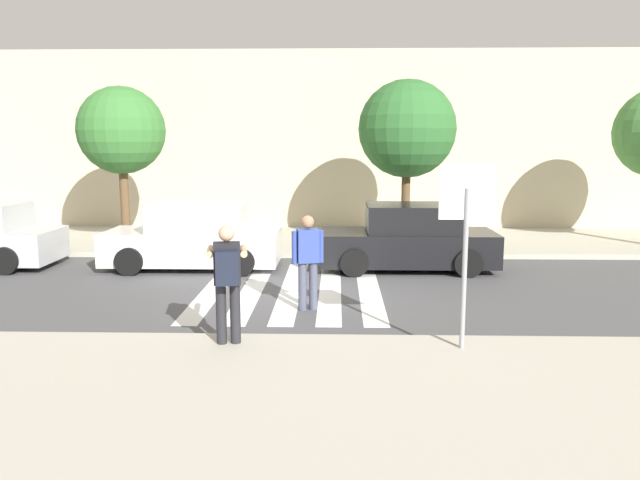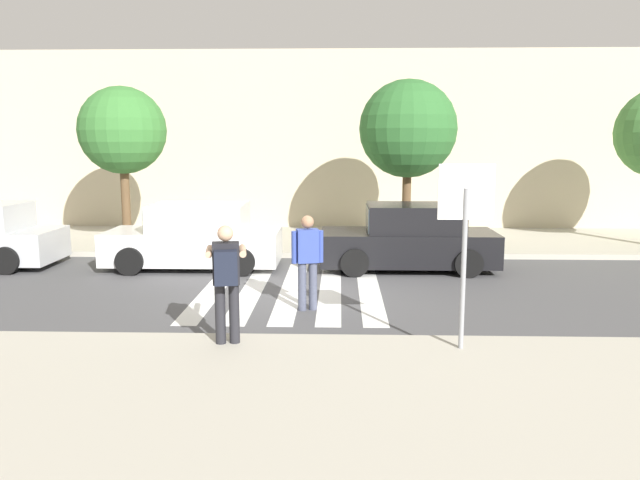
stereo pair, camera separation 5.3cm
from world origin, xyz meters
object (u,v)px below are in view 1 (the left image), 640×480
(stop_sign, at_px, (466,215))
(parked_car_white, at_px, (195,238))
(parked_car_black, at_px, (409,239))
(photographer_with_backpack, at_px, (227,274))
(street_tree_west, at_px, (121,131))
(street_tree_center, at_px, (407,129))
(pedestrian_crossing, at_px, (308,257))

(stop_sign, distance_m, parked_car_white, 8.07)
(stop_sign, xyz_separation_m, parked_car_black, (-0.06, 6.06, -1.30))
(photographer_with_backpack, relative_size, parked_car_white, 0.42)
(parked_car_black, bearing_deg, street_tree_west, 162.58)
(photographer_with_backpack, xyz_separation_m, parked_car_white, (-1.84, 5.97, -0.44))
(street_tree_west, bearing_deg, photographer_with_backpack, -62.76)
(stop_sign, bearing_deg, photographer_with_backpack, 178.50)
(photographer_with_backpack, height_order, street_tree_center, street_tree_center)
(pedestrian_crossing, xyz_separation_m, parked_car_black, (2.23, 3.64, -0.25))
(street_tree_center, bearing_deg, parked_car_white, -154.38)
(stop_sign, relative_size, street_tree_center, 0.57)
(stop_sign, xyz_separation_m, parked_car_white, (-5.17, 6.06, -1.30))
(pedestrian_crossing, distance_m, parked_car_black, 4.27)
(street_tree_west, distance_m, street_tree_center, 7.74)
(photographer_with_backpack, relative_size, parked_car_black, 0.42)
(photographer_with_backpack, bearing_deg, parked_car_white, 107.10)
(pedestrian_crossing, xyz_separation_m, parked_car_white, (-2.87, 3.64, -0.25))
(street_tree_center, bearing_deg, photographer_with_backpack, -112.05)
(photographer_with_backpack, distance_m, parked_car_black, 6.82)
(stop_sign, height_order, street_tree_west, street_tree_west)
(photographer_with_backpack, xyz_separation_m, street_tree_center, (3.44, 8.50, 2.15))
(stop_sign, distance_m, photographer_with_backpack, 3.44)
(parked_car_white, height_order, street_tree_west, street_tree_west)
(pedestrian_crossing, height_order, parked_car_black, pedestrian_crossing)
(stop_sign, height_order, parked_car_black, stop_sign)
(stop_sign, relative_size, parked_car_white, 0.63)
(photographer_with_backpack, distance_m, street_tree_west, 9.62)
(photographer_with_backpack, distance_m, parked_car_white, 6.26)
(pedestrian_crossing, bearing_deg, photographer_with_backpack, -113.99)
(parked_car_white, bearing_deg, stop_sign, -49.52)
(parked_car_black, distance_m, street_tree_west, 8.32)
(photographer_with_backpack, bearing_deg, stop_sign, -1.50)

